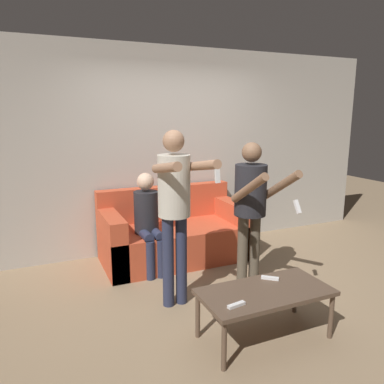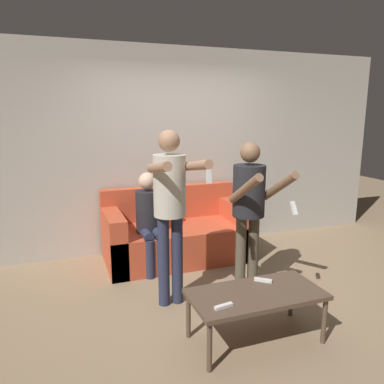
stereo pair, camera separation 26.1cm
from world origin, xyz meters
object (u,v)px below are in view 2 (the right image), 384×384
at_px(coffee_table, 256,297).
at_px(remote_far, 263,280).
at_px(person_seated, 149,218).
at_px(person_standing_left, 170,199).
at_px(couch, 177,235).
at_px(person_standing_right, 250,201).
at_px(remote_near, 224,306).

distance_m(coffee_table, remote_far, 0.22).
xyz_separation_m(person_seated, coffee_table, (0.46, -1.72, -0.25)).
bearing_deg(person_standing_left, remote_far, -46.22).
height_order(person_seated, coffee_table, person_seated).
distance_m(person_seated, remote_far, 1.69).
bearing_deg(coffee_table, person_seated, 105.06).
bearing_deg(person_standing_left, couch, 69.82).
relative_size(person_standing_right, person_seated, 1.34).
relative_size(person_standing_left, person_seated, 1.46).
bearing_deg(person_standing_right, coffee_table, -114.05).
height_order(person_standing_left, person_standing_right, person_standing_left).
bearing_deg(person_standing_right, person_standing_left, 179.93).
xyz_separation_m(couch, person_standing_right, (0.42, -1.13, 0.67)).
relative_size(person_standing_right, remote_near, 10.16).
relative_size(person_seated, remote_near, 7.59).
height_order(person_standing_left, coffee_table, person_standing_left).
bearing_deg(person_standing_right, remote_near, -127.14).
height_order(person_standing_left, remote_near, person_standing_left).
relative_size(couch, person_seated, 1.55).
xyz_separation_m(person_standing_right, coffee_table, (-0.36, -0.81, -0.58)).
distance_m(person_standing_left, coffee_table, 1.15).
bearing_deg(person_seated, remote_near, -86.59).
height_order(coffee_table, remote_far, remote_far).
bearing_deg(remote_near, person_standing_left, 97.37).
distance_m(couch, remote_near, 2.10).
bearing_deg(person_standing_right, couch, 110.18).
bearing_deg(coffee_table, remote_far, 45.12).
bearing_deg(remote_near, couch, 81.91).
height_order(couch, person_standing_left, person_standing_left).
bearing_deg(person_standing_left, coffee_table, -59.63).
bearing_deg(remote_near, remote_far, 29.60).
xyz_separation_m(person_standing_left, person_seated, (0.01, 0.91, -0.42)).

